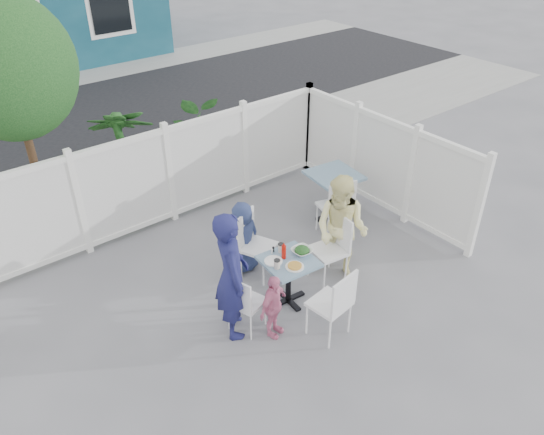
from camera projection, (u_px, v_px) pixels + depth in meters
ground at (258, 297)px, 7.09m from camera, size 80.00×80.00×0.00m
near_sidewalk at (131, 187)px, 9.59m from camera, size 24.00×2.60×0.01m
street at (58, 125)px, 12.02m from camera, size 24.00×5.00×0.01m
far_sidewalk at (16, 89)px, 14.06m from camera, size 24.00×1.60×0.01m
fence_back at (170, 176)px, 8.30m from camera, size 5.86×0.08×1.60m
fence_right at (381, 165)px, 8.63m from camera, size 0.08×3.66×1.60m
tree at (9, 69)px, 7.02m from camera, size 1.80×1.62×3.59m
potted_shrub_a at (128, 160)px, 8.50m from camera, size 1.34×1.34×1.82m
potted_shrub_b at (210, 148)px, 9.32m from camera, size 1.70×1.68×1.43m
main_table at (289, 270)px, 6.75m from camera, size 0.69×0.69×0.67m
spare_table at (334, 184)px, 8.45m from camera, size 0.83×0.83×0.79m
chair_left at (243, 300)px, 6.31m from camera, size 0.47×0.48×0.85m
chair_right at (334, 243)px, 7.15m from camera, size 0.49×0.50×0.98m
chair_back at (253, 240)px, 7.23m from camera, size 0.57×0.56×0.96m
chair_near at (335, 301)px, 6.19m from camera, size 0.49×0.48×0.97m
chair_spare at (338, 204)px, 7.99m from camera, size 0.56×0.55×1.00m
man at (232, 275)px, 6.14m from camera, size 0.62×0.73×1.69m
woman at (341, 229)px, 7.07m from camera, size 0.82×0.91×1.55m
boy at (243, 237)px, 7.32m from camera, size 0.53×0.35×1.08m
toddler at (273, 306)px, 6.29m from camera, size 0.56×0.37×0.88m
plate_main at (295, 267)px, 6.54m from camera, size 0.24×0.24×0.01m
plate_side at (273, 261)px, 6.64m from camera, size 0.23×0.23×0.02m
salad_bowl at (302, 251)px, 6.78m from camera, size 0.26×0.26×0.06m
coffee_cup_a at (277, 264)px, 6.50m from camera, size 0.08×0.08×0.11m
coffee_cup_b at (281, 248)px, 6.79m from camera, size 0.07×0.07×0.11m
ketchup_bottle at (284, 252)px, 6.66m from camera, size 0.06×0.06×0.19m
salt_shaker at (272, 251)px, 6.77m from camera, size 0.03×0.03×0.06m
pepper_shaker at (273, 249)px, 6.80m from camera, size 0.03×0.03×0.07m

